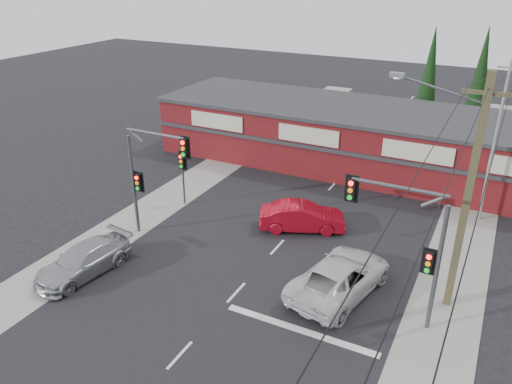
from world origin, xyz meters
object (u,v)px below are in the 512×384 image
at_px(silver_suv, 83,261).
at_px(utility_pole, 465,190).
at_px(white_suv, 340,277).
at_px(shop_building, 341,134).
at_px(red_sedan, 302,217).

relative_size(silver_suv, utility_pole, 0.48).
relative_size(white_suv, shop_building, 0.21).
bearing_deg(silver_suv, white_suv, 27.92).
bearing_deg(silver_suv, shop_building, 80.37).
distance_m(red_sedan, shop_building, 10.89).
bearing_deg(silver_suv, utility_pole, 27.09).
height_order(silver_suv, red_sedan, red_sedan).
relative_size(white_suv, red_sedan, 1.25).
bearing_deg(utility_pole, white_suv, -163.12).
relative_size(silver_suv, red_sedan, 1.04).
bearing_deg(white_suv, red_sedan, -38.81).
bearing_deg(red_sedan, shop_building, -16.16).
bearing_deg(utility_pole, red_sedan, 157.62).
distance_m(white_suv, red_sedan, 5.89).
height_order(silver_suv, shop_building, shop_building).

